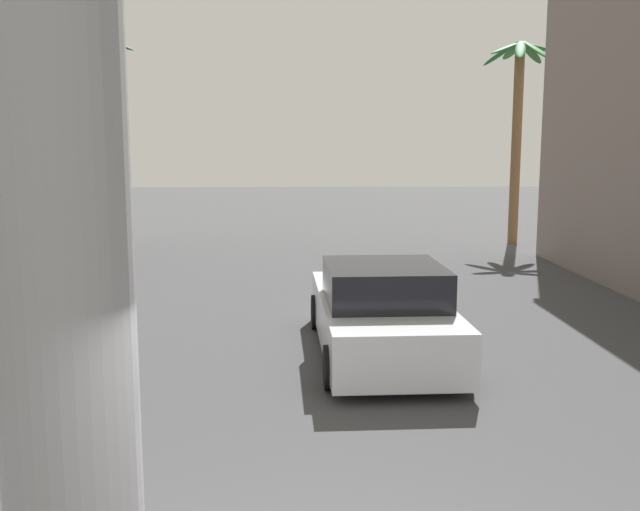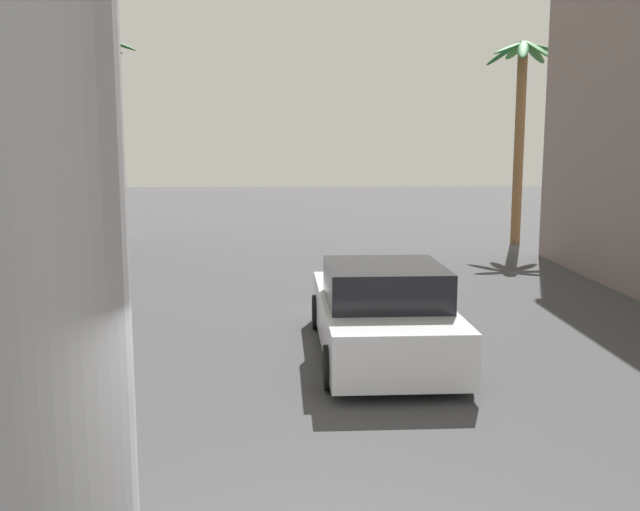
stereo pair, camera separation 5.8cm
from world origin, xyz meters
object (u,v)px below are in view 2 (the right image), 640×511
at_px(palm_tree_far_left, 93,106).
at_px(pedestrian_far_left, 79,240).
at_px(palm_tree_far_right, 521,113).
at_px(car_lead, 382,313).

distance_m(palm_tree_far_left, pedestrian_far_left, 6.17).
relative_size(palm_tree_far_right, pedestrian_far_left, 4.03).
bearing_deg(car_lead, pedestrian_far_left, 134.98).
xyz_separation_m(palm_tree_far_left, palm_tree_far_right, (14.18, 1.44, -0.14)).
bearing_deg(palm_tree_far_left, car_lead, -56.47).
xyz_separation_m(palm_tree_far_left, pedestrian_far_left, (0.87, -4.88, -3.67)).
bearing_deg(car_lead, palm_tree_far_left, 123.53).
height_order(car_lead, palm_tree_far_right, palm_tree_far_right).
relative_size(car_lead, pedestrian_far_left, 2.84).
distance_m(palm_tree_far_right, pedestrian_far_left, 15.15).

